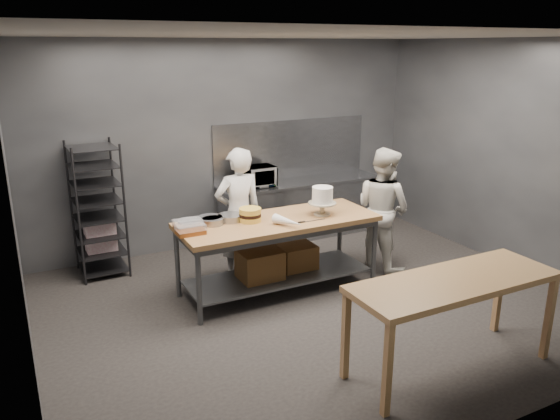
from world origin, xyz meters
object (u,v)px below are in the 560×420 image
near_counter (454,288)px  speed_rack (98,211)px  chef_behind (239,214)px  layer_cake (250,215)px  work_table (277,246)px  microwave (256,176)px  frosted_cake_stand (322,197)px  chef_right (383,209)px

near_counter → speed_rack: (-2.47, 3.77, 0.04)m
chef_behind → layer_cake: 0.58m
work_table → chef_behind: (-0.24, 0.62, 0.28)m
work_table → speed_rack: bearing=139.7°
microwave → work_table: bearing=-106.1°
chef_behind → frosted_cake_stand: (0.80, -0.71, 0.29)m
frosted_cake_stand → speed_rack: bearing=145.5°
near_counter → microwave: size_ratio=3.69×
frosted_cake_stand → microwave: bearing=93.2°
microwave → chef_right: bearing=-54.3°
work_table → layer_cake: bearing=168.0°
near_counter → speed_rack: speed_rack is taller
work_table → near_counter: 2.34m
near_counter → frosted_cake_stand: 2.17m
near_counter → chef_behind: bearing=107.5°
speed_rack → layer_cake: 2.10m
speed_rack → chef_right: speed_rack is taller
speed_rack → frosted_cake_stand: bearing=-34.5°
near_counter → chef_behind: 2.99m
frosted_cake_stand → near_counter: bearing=-87.5°
work_table → chef_behind: bearing=111.1°
frosted_cake_stand → work_table: bearing=170.4°
microwave → chef_behind: bearing=-125.3°
work_table → speed_rack: speed_rack is taller
chef_behind → microwave: chef_behind is taller
layer_cake → speed_rack: bearing=135.5°
work_table → speed_rack: (-1.81, 1.54, 0.28)m
microwave → frosted_cake_stand: size_ratio=1.55×
near_counter → chef_behind: size_ratio=1.18×
microwave → speed_rack: bearing=-178.0°
work_table → layer_cake: 0.54m
chef_behind → frosted_cake_stand: size_ratio=4.86×
near_counter → layer_cake: bearing=113.0°
frosted_cake_stand → layer_cake: size_ratio=1.34×
speed_rack → chef_behind: bearing=-30.3°
near_counter → microwave: microwave is taller
work_table → speed_rack: 2.39m
speed_rack → microwave: size_ratio=3.23×
chef_right → microwave: (-1.13, 1.57, 0.23)m
chef_behind → chef_right: 1.92m
layer_cake → work_table: bearing=-12.0°
near_counter → speed_rack: size_ratio=1.14×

